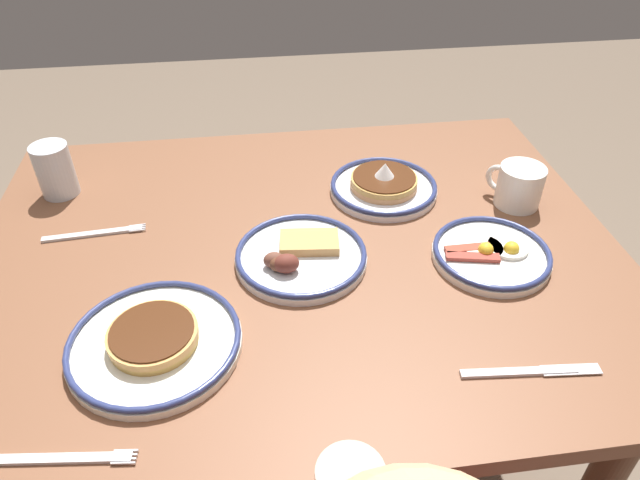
% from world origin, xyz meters
% --- Properties ---
extents(ground_plane, '(6.00, 6.00, 0.00)m').
position_xyz_m(ground_plane, '(0.00, 0.00, 0.00)').
color(ground_plane, '#6F5E4C').
extents(dining_table, '(1.23, 0.96, 0.73)m').
position_xyz_m(dining_table, '(0.00, 0.00, 0.63)').
color(dining_table, brown).
rests_on(dining_table, ground_plane).
extents(plate_near_main, '(0.24, 0.24, 0.05)m').
position_xyz_m(plate_near_main, '(0.00, 0.04, 0.74)').
color(plate_near_main, white).
rests_on(plate_near_main, dining_table).
extents(plate_center_pancakes, '(0.23, 0.23, 0.07)m').
position_xyz_m(plate_center_pancakes, '(-0.20, -0.17, 0.75)').
color(plate_center_pancakes, silver).
rests_on(plate_center_pancakes, dining_table).
extents(plate_far_companion, '(0.27, 0.27, 0.04)m').
position_xyz_m(plate_far_companion, '(0.25, 0.22, 0.74)').
color(plate_far_companion, white).
rests_on(plate_far_companion, dining_table).
extents(plate_far_side, '(0.22, 0.22, 0.04)m').
position_xyz_m(plate_far_side, '(-0.35, 0.08, 0.74)').
color(plate_far_side, white).
rests_on(plate_far_side, dining_table).
extents(coffee_mug, '(0.10, 0.11, 0.09)m').
position_xyz_m(coffee_mug, '(-0.47, -0.09, 0.77)').
color(coffee_mug, white).
rests_on(coffee_mug, dining_table).
extents(drinking_glass, '(0.08, 0.08, 0.11)m').
position_xyz_m(drinking_glass, '(0.49, -0.26, 0.78)').
color(drinking_glass, silver).
rests_on(drinking_glass, dining_table).
extents(fork_near, '(0.20, 0.04, 0.01)m').
position_xyz_m(fork_near, '(0.35, 0.40, 0.73)').
color(fork_near, silver).
rests_on(fork_near, dining_table).
extents(fork_far, '(0.20, 0.03, 0.01)m').
position_xyz_m(fork_far, '(0.39, -0.10, 0.73)').
color(fork_far, silver).
rests_on(fork_far, dining_table).
extents(butter_knife, '(0.21, 0.03, 0.01)m').
position_xyz_m(butter_knife, '(-0.31, 0.35, 0.73)').
color(butter_knife, silver).
rests_on(butter_knife, dining_table).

